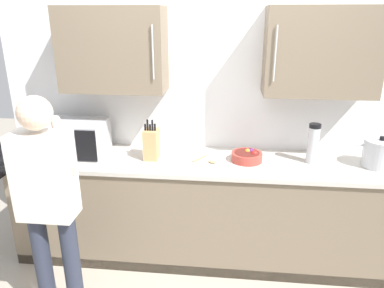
{
  "coord_description": "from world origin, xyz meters",
  "views": [
    {
      "loc": [
        0.13,
        -1.76,
        2.0
      ],
      "look_at": [
        -0.15,
        0.88,
        1.05
      ],
      "focal_mm": 33.86,
      "sensor_mm": 36.0,
      "label": 1
    }
  ],
  "objects_px": {
    "thermos_flask": "(313,143)",
    "wooden_spoon": "(207,160)",
    "knife_block": "(151,144)",
    "fruit_bowl": "(247,156)",
    "person_figure": "(47,196)",
    "microwave_oven": "(66,138)",
    "stock_pot": "(379,153)"
  },
  "relations": [
    {
      "from": "thermos_flask",
      "to": "wooden_spoon",
      "type": "height_order",
      "value": "thermos_flask"
    },
    {
      "from": "knife_block",
      "to": "thermos_flask",
      "type": "xyz_separation_m",
      "value": [
        1.27,
        0.05,
        0.03
      ]
    },
    {
      "from": "knife_block",
      "to": "thermos_flask",
      "type": "distance_m",
      "value": 1.27
    },
    {
      "from": "fruit_bowl",
      "to": "knife_block",
      "type": "xyz_separation_m",
      "value": [
        -0.77,
        -0.03,
        0.08
      ]
    },
    {
      "from": "wooden_spoon",
      "to": "person_figure",
      "type": "distance_m",
      "value": 1.22
    },
    {
      "from": "microwave_oven",
      "to": "wooden_spoon",
      "type": "height_order",
      "value": "microwave_oven"
    },
    {
      "from": "knife_block",
      "to": "person_figure",
      "type": "height_order",
      "value": "person_figure"
    },
    {
      "from": "wooden_spoon",
      "to": "person_figure",
      "type": "height_order",
      "value": "person_figure"
    },
    {
      "from": "thermos_flask",
      "to": "stock_pot",
      "type": "bearing_deg",
      "value": -3.69
    },
    {
      "from": "person_figure",
      "to": "microwave_oven",
      "type": "bearing_deg",
      "value": 106.05
    },
    {
      "from": "stock_pot",
      "to": "thermos_flask",
      "type": "xyz_separation_m",
      "value": [
        -0.49,
        0.03,
        0.05
      ]
    },
    {
      "from": "knife_block",
      "to": "fruit_bowl",
      "type": "bearing_deg",
      "value": 1.95
    },
    {
      "from": "fruit_bowl",
      "to": "stock_pot",
      "type": "bearing_deg",
      "value": -0.65
    },
    {
      "from": "stock_pot",
      "to": "fruit_bowl",
      "type": "bearing_deg",
      "value": 179.35
    },
    {
      "from": "wooden_spoon",
      "to": "knife_block",
      "type": "bearing_deg",
      "value": 177.84
    },
    {
      "from": "fruit_bowl",
      "to": "person_figure",
      "type": "relative_size",
      "value": 0.16
    },
    {
      "from": "person_figure",
      "to": "thermos_flask",
      "type": "bearing_deg",
      "value": 25.54
    },
    {
      "from": "microwave_oven",
      "to": "wooden_spoon",
      "type": "xyz_separation_m",
      "value": [
        1.18,
        -0.06,
        -0.13
      ]
    },
    {
      "from": "wooden_spoon",
      "to": "microwave_oven",
      "type": "bearing_deg",
      "value": 177.17
    },
    {
      "from": "knife_block",
      "to": "person_figure",
      "type": "bearing_deg",
      "value": -121.59
    },
    {
      "from": "knife_block",
      "to": "stock_pot",
      "type": "relative_size",
      "value": 0.98
    },
    {
      "from": "stock_pot",
      "to": "wooden_spoon",
      "type": "relative_size",
      "value": 1.75
    },
    {
      "from": "fruit_bowl",
      "to": "stock_pot",
      "type": "relative_size",
      "value": 0.72
    },
    {
      "from": "knife_block",
      "to": "microwave_oven",
      "type": "bearing_deg",
      "value": 176.76
    },
    {
      "from": "microwave_oven",
      "to": "stock_pot",
      "type": "relative_size",
      "value": 2.31
    },
    {
      "from": "thermos_flask",
      "to": "wooden_spoon",
      "type": "relative_size",
      "value": 1.64
    },
    {
      "from": "microwave_oven",
      "to": "person_figure",
      "type": "relative_size",
      "value": 0.5
    },
    {
      "from": "person_figure",
      "to": "knife_block",
      "type": "bearing_deg",
      "value": 58.41
    },
    {
      "from": "fruit_bowl",
      "to": "wooden_spoon",
      "type": "distance_m",
      "value": 0.32
    },
    {
      "from": "knife_block",
      "to": "wooden_spoon",
      "type": "bearing_deg",
      "value": -2.16
    },
    {
      "from": "microwave_oven",
      "to": "fruit_bowl",
      "type": "bearing_deg",
      "value": -0.58
    },
    {
      "from": "knife_block",
      "to": "stock_pot",
      "type": "bearing_deg",
      "value": 0.49
    }
  ]
}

